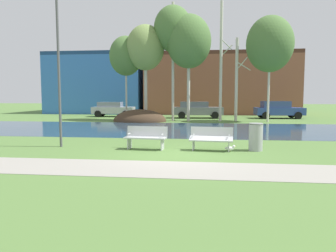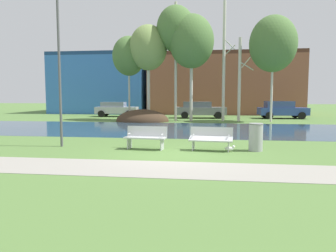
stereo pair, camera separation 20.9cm
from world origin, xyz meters
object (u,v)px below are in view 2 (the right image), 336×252
bench_left (146,137)px  parked_hatch_third_blue (282,109)px  bench_right (211,138)px  seagull (230,148)px  trash_bin (256,137)px  parked_van_nearest_silver (116,109)px  parked_sedan_second_grey (200,109)px  streetlamp (59,44)px

bench_left → parked_hatch_third_blue: bearing=63.9°
bench_right → seagull: bench_right is taller
trash_bin → parked_hatch_third_blue: (4.61, 17.69, 0.28)m
parked_van_nearest_silver → parked_sedan_second_grey: 8.27m
streetlamp → parked_van_nearest_silver: 18.86m
bench_left → parked_sedan_second_grey: parked_sedan_second_grey is taller
seagull → trash_bin: bearing=20.5°
trash_bin → parked_van_nearest_silver: bearing=120.6°
parked_sedan_second_grey → parked_hatch_third_blue: parked_hatch_third_blue is taller
parked_van_nearest_silver → parked_hatch_third_blue: size_ratio=0.95×
bench_right → parked_hatch_third_blue: parked_hatch_third_blue is taller
parked_hatch_third_blue → trash_bin: bearing=-104.6°
bench_left → streetlamp: 5.03m
bench_left → streetlamp: streetlamp is taller
parked_sedan_second_grey → streetlamp: bearing=-106.1°
bench_left → streetlamp: size_ratio=0.26×
streetlamp → parked_hatch_third_blue: bearing=55.2°
trash_bin → seagull: (-0.96, -0.36, -0.40)m
trash_bin → streetlamp: streetlamp is taller
bench_left → trash_bin: size_ratio=1.59×
streetlamp → parked_hatch_third_blue: (12.24, 17.65, -3.26)m
bench_right → parked_van_nearest_silver: parked_van_nearest_silver is taller
bench_right → trash_bin: size_ratio=1.59×
bench_right → streetlamp: bearing=178.1°
bench_right → parked_hatch_third_blue: 18.92m
seagull → streetlamp: (-6.68, 0.41, 3.94)m
trash_bin → parked_sedan_second_grey: bearing=98.7°
streetlamp → parked_van_nearest_silver: streetlamp is taller
parked_sedan_second_grey → seagull: bearing=-84.6°
parked_van_nearest_silver → parked_hatch_third_blue: parked_hatch_third_blue is taller
bench_left → streetlamp: bearing=176.7°
bench_right → parked_hatch_third_blue: bearing=70.7°
parked_hatch_third_blue → streetlamp: bearing=-124.8°
bench_left → trash_bin: bearing=2.2°
parked_van_nearest_silver → seagull: bearing=-62.1°
bench_right → streetlamp: (-5.99, 0.20, 3.59)m
streetlamp → parked_van_nearest_silver: bearing=99.9°
seagull → streetlamp: streetlamp is taller
bench_right → parked_sedan_second_grey: 17.49m
streetlamp → parked_hatch_third_blue: size_ratio=1.44×
bench_left → parked_hatch_third_blue: size_ratio=0.38×
trash_bin → seagull: trash_bin is taller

